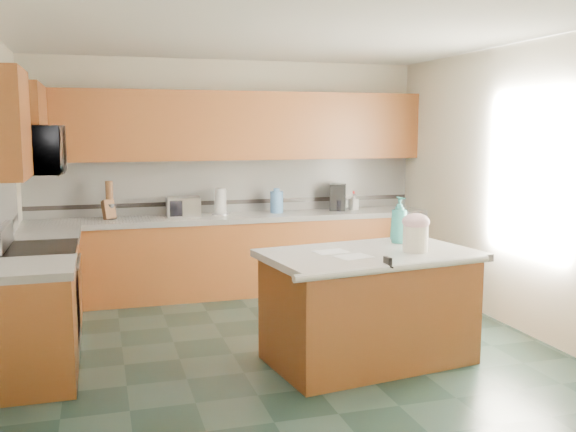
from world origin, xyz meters
name	(u,v)px	position (x,y,z in m)	size (l,w,h in m)	color
floor	(283,349)	(0.00, 0.00, 0.00)	(4.60, 4.60, 0.00)	black
ceiling	(283,31)	(0.00, 0.00, 2.70)	(4.60, 4.60, 0.00)	white
wall_back	(229,176)	(0.00, 2.32, 1.35)	(4.60, 0.04, 2.70)	#F1E8CD
wall_front	(411,241)	(0.00, -2.32, 1.35)	(4.60, 0.04, 2.70)	#F1E8CD
wall_right	(518,188)	(2.32, 0.00, 1.35)	(0.04, 4.60, 2.70)	#F1E8CD
back_base_cab	(235,257)	(0.00, 2.00, 0.43)	(4.60, 0.60, 0.86)	#4C230E
back_countertop	(235,218)	(0.00, 2.00, 0.89)	(4.60, 0.64, 0.06)	white
back_upper_cab	(231,126)	(0.00, 2.13, 1.94)	(4.60, 0.33, 0.78)	#4C230E
back_backsplash	(229,186)	(0.00, 2.29, 1.24)	(4.60, 0.02, 0.63)	silver
back_accent_band	(230,202)	(0.00, 2.28, 1.04)	(4.60, 0.01, 0.05)	black
left_base_cab_rear	(48,283)	(-2.00, 1.29, 0.43)	(0.60, 0.82, 0.86)	#4C230E
left_counter_rear	(45,236)	(-2.00, 1.29, 0.89)	(0.64, 0.82, 0.06)	white
left_base_cab_front	(33,330)	(-2.00, -0.24, 0.43)	(0.60, 0.72, 0.86)	#4C230E
left_counter_front	(30,269)	(-2.00, -0.24, 0.89)	(0.64, 0.72, 0.06)	white
left_accent_band	(2,234)	(-2.28, 0.55, 1.04)	(0.01, 2.30, 0.05)	black
left_upper_cab_rear	(25,125)	(-2.13, 1.42, 1.94)	(0.33, 1.09, 0.78)	#4C230E
left_upper_cab_front	(1,124)	(-2.13, -0.24, 1.94)	(0.33, 0.72, 0.78)	#4C230E
range_body	(41,303)	(-2.00, 0.50, 0.44)	(0.60, 0.76, 0.88)	#B7B7BC
range_oven_door	(77,305)	(-1.71, 0.50, 0.40)	(0.02, 0.68, 0.55)	black
range_cooktop	(38,249)	(-2.00, 0.50, 0.90)	(0.62, 0.78, 0.04)	black
range_handle	(79,261)	(-1.68, 0.50, 0.78)	(0.02, 0.02, 0.66)	#B7B7BC
range_backguard	(4,237)	(-2.26, 0.50, 1.02)	(0.06, 0.76, 0.18)	#B7B7BC
microwave	(33,150)	(-2.00, 0.50, 1.73)	(0.73, 0.50, 0.41)	#B7B7BC
island_base	(369,310)	(0.60, -0.47, 0.43)	(1.59, 0.91, 0.86)	#4C230E
island_top	(369,255)	(0.60, -0.47, 0.89)	(1.69, 1.01, 0.06)	white
island_bullnose	(397,268)	(0.60, -0.98, 0.89)	(0.06, 0.06, 1.69)	white
treat_jar	(415,239)	(0.95, -0.59, 1.03)	(0.20, 0.20, 0.21)	#F0E5CE
treat_jar_lid	(416,222)	(0.95, -0.59, 1.17)	(0.22, 0.22, 0.14)	beige
treat_jar_knob	(416,216)	(0.95, -0.59, 1.21)	(0.03, 0.03, 0.07)	tan
treat_jar_knob_end_l	(412,216)	(0.91, -0.59, 1.21)	(0.04, 0.04, 0.04)	tan
treat_jar_knob_end_r	(420,216)	(0.98, -0.59, 1.21)	(0.04, 0.04, 0.04)	tan
soap_bottle_island	(399,220)	(1.00, -0.17, 1.12)	(0.15, 0.16, 0.40)	teal
paper_sheet_a	(353,256)	(0.39, -0.63, 0.92)	(0.27, 0.20, 0.00)	white
paper_sheet_b	(331,252)	(0.29, -0.40, 0.92)	(0.27, 0.20, 0.00)	white
clamp_body	(388,263)	(0.53, -0.96, 0.93)	(0.03, 0.09, 0.08)	black
clamp_handle	(391,267)	(0.53, -1.01, 0.91)	(0.01, 0.01, 0.06)	black
knife_block	(109,210)	(-1.39, 2.05, 1.03)	(0.12, 0.10, 0.21)	#472814
utensil_crock	(110,211)	(-1.38, 2.08, 1.01)	(0.14, 0.14, 0.17)	black
utensil_bundle	(109,192)	(-1.38, 2.08, 1.22)	(0.08, 0.08, 0.25)	#472814
toaster_oven	(183,207)	(-0.58, 2.05, 1.03)	(0.37, 0.26, 0.22)	#B7B7BC
toaster_oven_door	(185,208)	(-0.58, 1.93, 1.03)	(0.33, 0.01, 0.18)	black
paper_towel	(220,201)	(-0.15, 2.10, 1.07)	(0.14, 0.14, 0.30)	white
paper_towel_base	(221,214)	(-0.15, 2.10, 0.93)	(0.20, 0.20, 0.01)	#B7B7BC
water_jug	(277,202)	(0.52, 2.06, 1.05)	(0.15, 0.15, 0.25)	#4F84C8
water_jug_neck	(277,190)	(0.52, 2.06, 1.19)	(0.07, 0.07, 0.04)	#4F84C8
coffee_maker	(338,197)	(1.30, 2.08, 1.08)	(0.19, 0.21, 0.32)	black
coffee_carafe	(339,205)	(1.30, 2.03, 0.99)	(0.13, 0.13, 0.13)	black
soap_bottle_back	(354,202)	(1.49, 2.05, 1.02)	(0.09, 0.09, 0.20)	white
soap_back_cap	(354,192)	(1.49, 2.05, 1.14)	(0.02, 0.02, 0.03)	red
window_light_proxy	(529,174)	(2.29, -0.20, 1.50)	(0.02, 1.40, 1.10)	white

